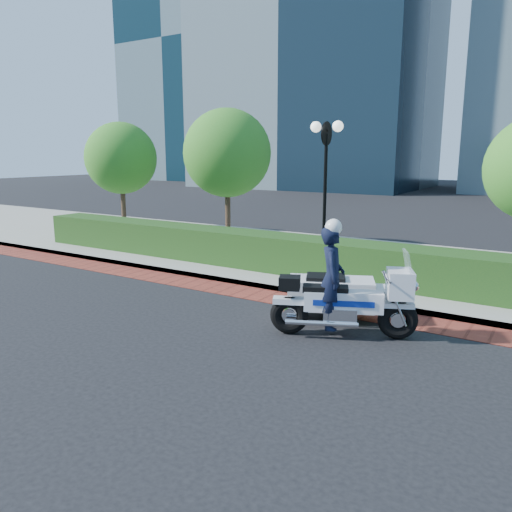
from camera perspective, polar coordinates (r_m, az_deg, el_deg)
The scene contains 9 objects.
ground at distance 11.76m, azimuth -7.59°, elevation -5.45°, with size 120.00×120.00×0.00m, color black.
brick_strip at distance 12.90m, azimuth -3.33°, elevation -3.79°, with size 60.00×1.00×0.01m, color maroon.
sidewalk at distance 16.65m, azimuth 5.67°, elevation -0.04°, with size 60.00×8.00×0.15m, color gray.
hedge_main at distance 14.47m, azimuth 1.46°, elevation 0.55°, with size 18.00×1.20×1.00m, color #113314.
lamppost at distance 15.16m, azimuth 7.95°, elevation 9.75°, with size 1.02×0.70×4.21m.
tree_a at distance 22.18m, azimuth -15.19°, elevation 10.73°, with size 3.00×3.00×4.58m.
tree_b at distance 18.53m, azimuth -3.32°, elevation 11.64°, with size 3.20×3.20×4.89m.
tower_far_left at distance 70.96m, azimuth -6.63°, elevation 22.64°, with size 16.00×14.00×34.00m, color black.
police_motorcycle at distance 9.96m, azimuth 9.23°, elevation -4.01°, with size 2.88×2.18×2.26m.
Camera 1 is at (7.23, -8.61, 3.45)m, focal length 35.00 mm.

